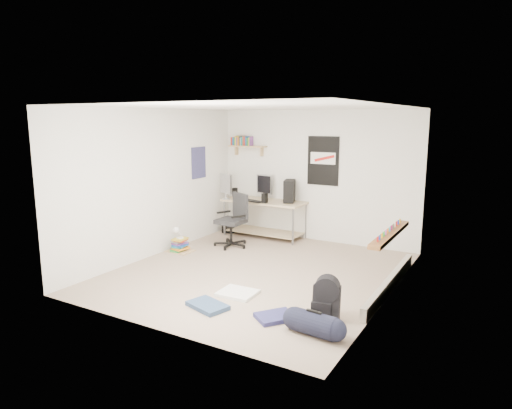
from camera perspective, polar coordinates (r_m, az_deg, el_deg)
The scene contains 26 objects.
floor at distance 7.11m, azimuth 0.12°, elevation -8.50°, with size 4.00×4.50×0.01m, color gray.
ceiling at distance 6.72m, azimuth 0.13°, elevation 12.16°, with size 4.00×4.50×0.01m, color white.
back_wall at distance 8.81m, azimuth 7.47°, elevation 3.54°, with size 4.00×0.01×2.50m, color silver.
left_wall at distance 7.99m, azimuth -12.46°, elevation 2.64°, with size 0.01×4.50×2.50m, color silver.
right_wall at distance 6.08m, azimuth 16.75°, elevation -0.04°, with size 0.01×4.50×2.50m, color silver.
desk at distance 9.11m, azimuth 1.10°, elevation -1.79°, with size 1.65×0.72×0.75m, color #CABC8C.
monitor_left at distance 9.13m, azimuth -3.76°, elevation 1.96°, with size 0.36×0.09×0.39m, color #9E9EA2.
monitor_right at distance 9.05m, azimuth 1.05°, elevation 1.89°, with size 0.35×0.09×0.39m, color #ACACB1.
pc_tower at distance 8.80m, azimuth 4.20°, elevation 1.71°, with size 0.19×0.40×0.42m, color black.
keyboard at distance 8.82m, azimuth -0.41°, elevation 0.45°, with size 0.42×0.15×0.02m, color black.
speaker_left at distance 9.42m, azimuth -2.65°, elevation 1.57°, with size 0.09×0.09×0.17m, color black.
speaker_right at distance 8.68m, azimuth 1.09°, elevation 0.82°, with size 0.09×0.09×0.18m, color black.
office_chair at distance 8.41m, azimuth -3.16°, elevation -1.99°, with size 0.64×0.64×0.99m, color black.
wall_shelf at distance 9.32m, azimuth -1.05°, elevation 7.28°, with size 0.80×0.22×0.24m, color tan.
poster_back_wall at distance 8.70m, azimuth 8.37°, elevation 5.41°, with size 0.62×0.03×0.92m, color black.
poster_left_wall at distance 8.86m, azimuth -7.18°, elevation 5.21°, with size 0.02×0.42×0.60m, color navy.
window at distance 6.34m, azimuth 17.00°, elevation 2.22°, with size 0.10×1.50×1.26m, color brown.
baseboard_heater at distance 6.67m, azimuth 16.40°, elevation -9.41°, with size 0.08×2.50×0.18m, color #B7B2A8.
backpack at distance 5.55m, azimuth 8.81°, elevation -12.03°, with size 0.31×0.25×0.42m, color black.
duffel_bag at distance 5.17m, azimuth 7.25°, elevation -14.48°, with size 0.26×0.26×0.51m, color black.
tshirt at distance 6.26m, azimuth -2.30°, elevation -11.00°, with size 0.49×0.42×0.04m, color silver.
jeans_a at distance 5.88m, azimuth -6.07°, elevation -12.45°, with size 0.51×0.33×0.06m, color navy.
jeans_b at distance 5.56m, azimuth 2.43°, elevation -13.85°, with size 0.44×0.33×0.05m, color navy.
book_stack at distance 8.26m, azimuth -9.48°, elevation -4.79°, with size 0.48×0.39×0.32m, color olive.
desk_lamp at distance 8.17m, azimuth -9.50°, elevation -3.29°, with size 0.13×0.21×0.21m, color silver.
subwoofer at distance 9.49m, azimuth -3.41°, elevation -2.69°, with size 0.23×0.23×0.26m, color black.
Camera 1 is at (3.35, -5.83, 2.33)m, focal length 32.00 mm.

